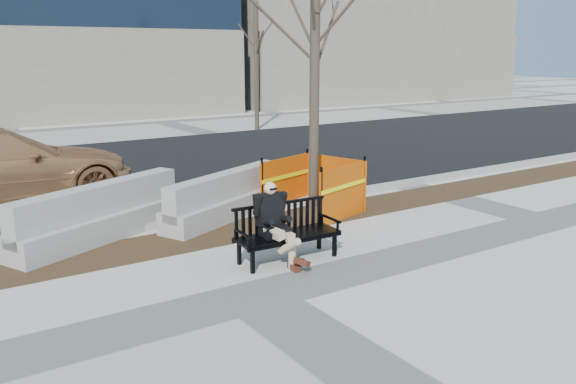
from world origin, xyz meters
The scene contains 10 objects.
ground centered at (0.00, 0.00, 0.00)m, with size 120.00×120.00×0.00m, color beige.
mulch_strip centered at (0.00, 2.60, 0.00)m, with size 40.00×1.20×0.02m, color #47301C.
asphalt_street centered at (0.00, 8.80, 0.00)m, with size 60.00×10.40×0.01m, color black.
curb centered at (0.00, 3.55, 0.06)m, with size 60.00×0.25×0.12m, color #9E9B93.
bench centered at (1.10, 0.88, 0.00)m, with size 1.62×0.58×0.86m, color black, non-canonical shape.
seated_man centered at (0.88, 0.93, 0.00)m, with size 0.51×0.85×1.20m, color black, non-canonical shape.
tree_fence centered at (2.94, 2.79, 0.00)m, with size 2.22×2.22×5.55m, color #FD5D05, non-canonical shape.
jersey_barrier_left centered at (-0.93, 3.44, 0.00)m, with size 3.29×0.66×0.94m, color #A19F97, non-canonical shape.
jersey_barrier_right centered at (1.40, 3.44, 0.00)m, with size 3.05×0.61×0.87m, color #9F9C95, non-canonical shape.
far_tree_right centered at (8.34, 14.10, 0.00)m, with size 1.93×1.93×5.21m, color #493E2F, non-canonical shape.
Camera 1 is at (-3.53, -6.16, 3.07)m, focal length 37.05 mm.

